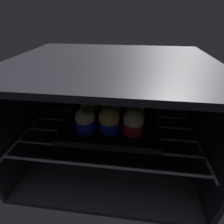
{
  "coord_description": "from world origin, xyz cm",
  "views": [
    {
      "loc": [
        5.96,
        -25.19,
        47.5
      ],
      "look_at": [
        0.0,
        23.45,
        17.35
      ],
      "focal_mm": 26.71,
      "sensor_mm": 36.0,
      "label": 1
    }
  ],
  "objects_px": {
    "muffin_row1_col0": "(89,107)",
    "muffin_row2_col0": "(96,97)",
    "muffin_row0_col1": "(108,120)",
    "muffin_row0_col2": "(134,122)",
    "muffin_row0_col0": "(85,120)",
    "muffin_row1_col1": "(112,108)",
    "muffin_row2_col1": "(114,98)",
    "muffin_row2_col2": "(135,99)",
    "baking_tray": "(112,118)",
    "muffin_row1_col2": "(135,111)"
  },
  "relations": [
    {
      "from": "muffin_row0_col0",
      "to": "muffin_row1_col1",
      "type": "bearing_deg",
      "value": 47.83
    },
    {
      "from": "muffin_row0_col1",
      "to": "muffin_row1_col0",
      "type": "distance_m",
      "value": 0.11
    },
    {
      "from": "muffin_row0_col2",
      "to": "muffin_row1_col2",
      "type": "relative_size",
      "value": 1.13
    },
    {
      "from": "muffin_row0_col0",
      "to": "muffin_row1_col1",
      "type": "distance_m",
      "value": 0.11
    },
    {
      "from": "muffin_row1_col2",
      "to": "muffin_row2_col1",
      "type": "distance_m",
      "value": 0.11
    },
    {
      "from": "muffin_row1_col2",
      "to": "muffin_row2_col0",
      "type": "xyz_separation_m",
      "value": [
        -0.15,
        0.08,
        0.01
      ]
    },
    {
      "from": "muffin_row0_col1",
      "to": "muffin_row2_col2",
      "type": "distance_m",
      "value": 0.17
    },
    {
      "from": "muffin_row2_col0",
      "to": "muffin_row2_col2",
      "type": "height_order",
      "value": "muffin_row2_col0"
    },
    {
      "from": "muffin_row0_col2",
      "to": "muffin_row2_col0",
      "type": "height_order",
      "value": "muffin_row2_col0"
    },
    {
      "from": "muffin_row0_col0",
      "to": "muffin_row2_col2",
      "type": "distance_m",
      "value": 0.21
    },
    {
      "from": "muffin_row2_col2",
      "to": "muffin_row0_col2",
      "type": "bearing_deg",
      "value": -90.97
    },
    {
      "from": "muffin_row1_col0",
      "to": "muffin_row2_col2",
      "type": "bearing_deg",
      "value": 25.53
    },
    {
      "from": "muffin_row0_col1",
      "to": "muffin_row1_col0",
      "type": "relative_size",
      "value": 1.07
    },
    {
      "from": "muffin_row0_col2",
      "to": "muffin_row2_col1",
      "type": "height_order",
      "value": "muffin_row0_col2"
    },
    {
      "from": "muffin_row0_col0",
      "to": "muffin_row2_col0",
      "type": "bearing_deg",
      "value": 90.17
    },
    {
      "from": "muffin_row1_col0",
      "to": "muffin_row1_col2",
      "type": "xyz_separation_m",
      "value": [
        0.16,
        -0.0,
        -0.0
      ]
    },
    {
      "from": "baking_tray",
      "to": "muffin_row0_col0",
      "type": "bearing_deg",
      "value": -133.0
    },
    {
      "from": "muffin_row0_col1",
      "to": "muffin_row1_col0",
      "type": "height_order",
      "value": "muffin_row0_col1"
    },
    {
      "from": "muffin_row1_col0",
      "to": "muffin_row2_col0",
      "type": "relative_size",
      "value": 0.9
    },
    {
      "from": "muffin_row0_col2",
      "to": "muffin_row0_col1",
      "type": "bearing_deg",
      "value": -179.42
    },
    {
      "from": "baking_tray",
      "to": "muffin_row2_col2",
      "type": "bearing_deg",
      "value": 44.21
    },
    {
      "from": "muffin_row0_col0",
      "to": "muffin_row0_col1",
      "type": "distance_m",
      "value": 0.07
    },
    {
      "from": "muffin_row0_col1",
      "to": "muffin_row1_col2",
      "type": "relative_size",
      "value": 1.14
    },
    {
      "from": "baking_tray",
      "to": "muffin_row1_col0",
      "type": "distance_m",
      "value": 0.09
    },
    {
      "from": "muffin_row0_col1",
      "to": "muffin_row1_col2",
      "type": "distance_m",
      "value": 0.11
    },
    {
      "from": "muffin_row1_col0",
      "to": "muffin_row0_col2",
      "type": "bearing_deg",
      "value": -25.54
    },
    {
      "from": "muffin_row1_col1",
      "to": "muffin_row2_col0",
      "type": "relative_size",
      "value": 1.0
    },
    {
      "from": "baking_tray",
      "to": "muffin_row0_col0",
      "type": "distance_m",
      "value": 0.11
    },
    {
      "from": "muffin_row0_col1",
      "to": "muffin_row2_col1",
      "type": "distance_m",
      "value": 0.15
    },
    {
      "from": "baking_tray",
      "to": "muffin_row1_col0",
      "type": "xyz_separation_m",
      "value": [
        -0.08,
        -0.0,
        0.04
      ]
    },
    {
      "from": "baking_tray",
      "to": "muffin_row2_col2",
      "type": "relative_size",
      "value": 3.74
    },
    {
      "from": "baking_tray",
      "to": "muffin_row1_col1",
      "type": "height_order",
      "value": "muffin_row1_col1"
    },
    {
      "from": "muffin_row0_col2",
      "to": "muffin_row2_col1",
      "type": "bearing_deg",
      "value": 115.71
    },
    {
      "from": "muffin_row2_col0",
      "to": "muffin_row0_col2",
      "type": "bearing_deg",
      "value": -46.08
    },
    {
      "from": "muffin_row1_col0",
      "to": "muffin_row0_col0",
      "type": "bearing_deg",
      "value": -84.94
    },
    {
      "from": "muffin_row2_col1",
      "to": "muffin_row2_col2",
      "type": "xyz_separation_m",
      "value": [
        0.08,
        -0.01,
        0.0
      ]
    },
    {
      "from": "muffin_row2_col0",
      "to": "muffin_row2_col1",
      "type": "xyz_separation_m",
      "value": [
        0.07,
        0.0,
        -0.0
      ]
    },
    {
      "from": "baking_tray",
      "to": "muffin_row1_col2",
      "type": "distance_m",
      "value": 0.09
    },
    {
      "from": "baking_tray",
      "to": "muffin_row2_col0",
      "type": "distance_m",
      "value": 0.12
    },
    {
      "from": "muffin_row1_col1",
      "to": "muffin_row1_col2",
      "type": "height_order",
      "value": "muffin_row1_col1"
    },
    {
      "from": "muffin_row0_col2",
      "to": "muffin_row1_col0",
      "type": "relative_size",
      "value": 1.05
    },
    {
      "from": "muffin_row0_col0",
      "to": "muffin_row1_col2",
      "type": "height_order",
      "value": "muffin_row0_col0"
    },
    {
      "from": "muffin_row0_col1",
      "to": "muffin_row2_col1",
      "type": "bearing_deg",
      "value": 89.43
    },
    {
      "from": "muffin_row1_col0",
      "to": "muffin_row1_col2",
      "type": "height_order",
      "value": "muffin_row1_col0"
    },
    {
      "from": "muffin_row2_col0",
      "to": "muffin_row1_col2",
      "type": "bearing_deg",
      "value": -27.97
    },
    {
      "from": "muffin_row0_col0",
      "to": "muffin_row0_col2",
      "type": "height_order",
      "value": "muffin_row0_col2"
    },
    {
      "from": "muffin_row0_col0",
      "to": "muffin_row2_col2",
      "type": "height_order",
      "value": "muffin_row2_col2"
    },
    {
      "from": "muffin_row0_col2",
      "to": "muffin_row0_col0",
      "type": "bearing_deg",
      "value": -178.27
    },
    {
      "from": "baking_tray",
      "to": "muffin_row0_col2",
      "type": "height_order",
      "value": "muffin_row0_col2"
    },
    {
      "from": "muffin_row0_col0",
      "to": "baking_tray",
      "type": "bearing_deg",
      "value": 47.0
    }
  ]
}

